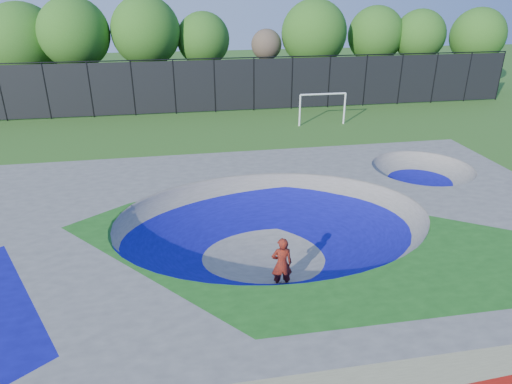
% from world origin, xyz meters
% --- Properties ---
extents(ground, '(120.00, 120.00, 0.00)m').
position_xyz_m(ground, '(0.00, 0.00, 0.00)').
color(ground, '#2D5C19').
rests_on(ground, ground).
extents(skate_deck, '(22.00, 14.00, 1.50)m').
position_xyz_m(skate_deck, '(0.00, 0.00, 0.75)').
color(skate_deck, gray).
rests_on(skate_deck, ground).
extents(skater, '(0.68, 0.46, 1.81)m').
position_xyz_m(skater, '(-0.15, -2.09, 0.91)').
color(skater, red).
rests_on(skater, ground).
extents(skateboard, '(0.81, 0.37, 0.05)m').
position_xyz_m(skateboard, '(-0.15, -2.09, 0.03)').
color(skateboard, black).
rests_on(skateboard, ground).
extents(soccer_goal, '(3.32, 0.12, 2.20)m').
position_xyz_m(soccer_goal, '(6.94, 16.06, 1.53)').
color(soccer_goal, white).
rests_on(soccer_goal, ground).
extents(fence, '(48.09, 0.09, 4.04)m').
position_xyz_m(fence, '(0.00, 21.00, 2.10)').
color(fence, black).
rests_on(fence, ground).
extents(treeline, '(53.72, 7.44, 8.53)m').
position_xyz_m(treeline, '(-3.85, 25.89, 5.26)').
color(treeline, '#413120').
rests_on(treeline, ground).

